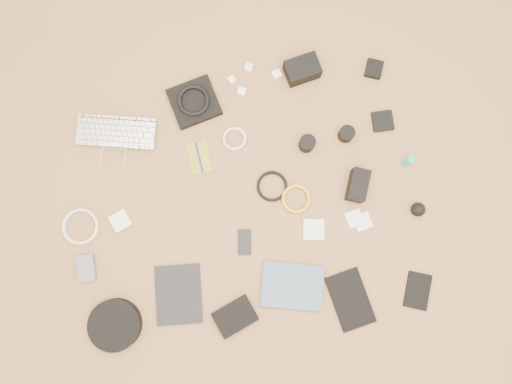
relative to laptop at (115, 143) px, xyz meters
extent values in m
cube|color=#936344|center=(0.47, -0.33, -0.03)|extent=(4.00, 4.00, 0.04)
imported|color=#B9B8BD|center=(0.00, 0.00, 0.00)|extent=(0.36, 0.29, 0.02)
cube|color=black|center=(0.34, 0.11, 0.00)|extent=(0.21, 0.20, 0.03)
torus|color=black|center=(0.34, 0.11, 0.03)|extent=(0.15, 0.15, 0.02)
cube|color=white|center=(0.50, 0.17, 0.00)|extent=(0.04, 0.04, 0.03)
cube|color=white|center=(0.58, 0.21, 0.00)|extent=(0.04, 0.04, 0.03)
cube|color=white|center=(0.69, 0.16, 0.00)|extent=(0.04, 0.04, 0.03)
cube|color=white|center=(0.53, 0.11, 0.00)|extent=(0.04, 0.04, 0.03)
cube|color=black|center=(0.79, 0.15, 0.03)|extent=(0.15, 0.11, 0.08)
cube|color=black|center=(1.08, 0.11, 0.00)|extent=(0.09, 0.09, 0.03)
cube|color=olive|center=(0.32, -0.12, -0.01)|extent=(0.09, 0.14, 0.01)
cylinder|color=#121D95|center=(0.32, -0.12, 0.00)|extent=(0.01, 0.13, 0.01)
torus|color=silver|center=(0.47, -0.07, -0.01)|extent=(0.12, 0.12, 0.01)
cylinder|color=black|center=(0.75, -0.15, 0.02)|extent=(0.08, 0.08, 0.07)
cylinder|color=black|center=(0.91, -0.14, 0.02)|extent=(0.08, 0.08, 0.06)
cube|color=black|center=(1.07, -0.11, 0.00)|extent=(0.09, 0.09, 0.02)
cube|color=white|center=(-0.03, -0.31, 0.00)|extent=(0.09, 0.09, 0.03)
torus|color=silver|center=(-0.18, -0.30, -0.01)|extent=(0.16, 0.16, 0.01)
torus|color=black|center=(0.58, -0.29, -0.01)|extent=(0.16, 0.16, 0.01)
torus|color=orange|center=(0.67, -0.35, -0.01)|extent=(0.15, 0.15, 0.01)
cube|color=black|center=(0.91, -0.35, 0.03)|extent=(0.11, 0.14, 0.09)
cylinder|color=#1AAB9B|center=(1.12, -0.29, 0.03)|extent=(0.03, 0.03, 0.09)
cube|color=#5A5A5F|center=(-0.19, -0.47, 0.00)|extent=(0.07, 0.11, 0.03)
cube|color=black|center=(0.15, -0.63, -0.01)|extent=(0.20, 0.25, 0.01)
cube|color=black|center=(0.43, -0.48, -0.01)|extent=(0.07, 0.11, 0.01)
cube|color=silver|center=(0.71, -0.48, -0.01)|extent=(0.10, 0.10, 0.01)
cube|color=silver|center=(0.88, -0.47, -0.01)|extent=(0.07, 0.07, 0.01)
cube|color=silver|center=(0.91, -0.49, -0.01)|extent=(0.07, 0.07, 0.01)
sphere|color=black|center=(1.12, -0.48, 0.02)|extent=(0.06, 0.06, 0.06)
cylinder|color=black|center=(-0.10, -0.70, 0.01)|extent=(0.20, 0.20, 0.05)
cube|color=black|center=(0.35, -0.75, 0.01)|extent=(0.18, 0.15, 0.04)
imported|color=#455A75|center=(0.56, -0.77, 0.00)|extent=(0.27, 0.23, 0.02)
cube|color=black|center=(0.79, -0.77, 0.00)|extent=(0.17, 0.24, 0.02)
cube|color=black|center=(1.06, -0.79, -0.01)|extent=(0.14, 0.16, 0.01)
camera|label=1|loc=(0.47, -0.52, 1.95)|focal=35.00mm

